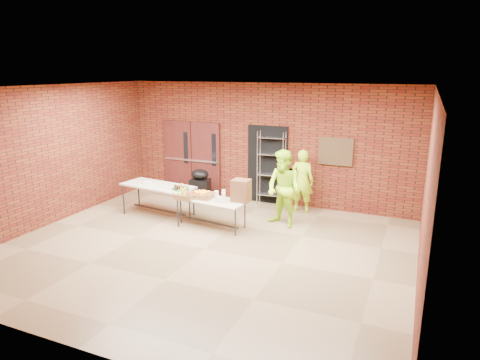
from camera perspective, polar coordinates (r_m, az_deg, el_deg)
name	(u,v)px	position (r m, az deg, el deg)	size (l,w,h in m)	color
room	(203,172)	(8.31, -5.01, 1.05)	(8.08, 7.08, 3.28)	brown
double_doors	(192,158)	(12.41, -6.40, 2.93)	(1.78, 0.12, 2.10)	#451913
dark_doorway	(267,165)	(11.48, 3.67, 2.04)	(1.10, 0.06, 2.10)	black
bronze_plaque	(336,151)	(10.92, 12.64, 3.73)	(0.85, 0.04, 0.70)	#45301B
wire_rack	(271,169)	(11.32, 4.16, 1.52)	(0.72, 0.24, 1.98)	silver
table_left	(158,188)	(10.75, -10.90, -0.99)	(1.94, 1.01, 0.76)	tan
table_right	(211,202)	(9.75, -3.89, -2.91)	(1.70, 0.88, 0.67)	tan
basket_bananas	(183,194)	(10.01, -7.55, -1.88)	(0.40, 0.31, 0.12)	#98683D
basket_oranges	(202,195)	(9.84, -5.13, -2.02)	(0.49, 0.38, 0.15)	#98683D
basket_apples	(186,196)	(9.87, -7.26, -2.07)	(0.44, 0.34, 0.14)	#98683D
muffin_tray	(181,187)	(10.28, -7.91, -0.94)	(0.42, 0.42, 0.10)	#144B20
napkin_box	(148,183)	(10.83, -12.16, -0.43)	(0.19, 0.12, 0.06)	silver
coffee_dispenser	(241,190)	(9.51, 0.15, -1.41)	(0.38, 0.34, 0.50)	brown
cup_stack_front	(217,197)	(9.45, -3.15, -2.26)	(0.09, 0.09, 0.27)	silver
cup_stack_mid	(224,198)	(9.43, -2.19, -2.40)	(0.08, 0.08, 0.23)	silver
cup_stack_back	(224,195)	(9.57, -2.20, -2.07)	(0.08, 0.08, 0.25)	silver
covered_grill	(200,186)	(11.71, -5.33, -0.75)	(0.56, 0.49, 0.91)	black
volunteer_woman	(302,181)	(10.90, 8.28, -0.10)	(0.59, 0.38, 1.61)	#B0F21A
volunteer_man	(284,189)	(9.79, 5.85, -1.17)	(0.87, 0.67, 1.78)	#B0F21A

